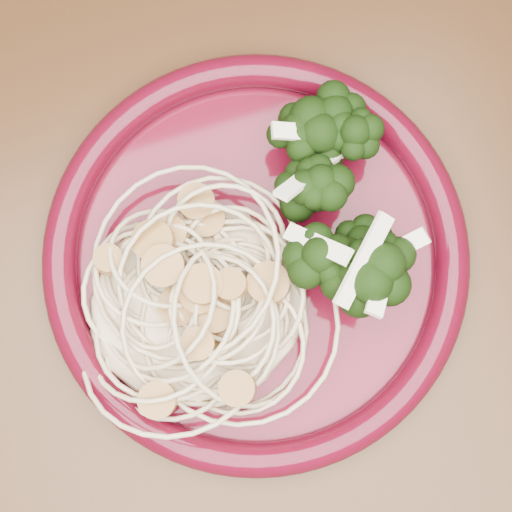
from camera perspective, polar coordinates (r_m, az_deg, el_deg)
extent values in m
plane|color=brown|center=(1.25, -1.02, -3.70)|extent=(3.50, 3.50, 0.00)
cube|color=#472814|center=(0.52, -2.43, 3.06)|extent=(1.20, 0.80, 0.04)
cylinder|color=#500918|center=(0.49, 0.00, -0.29)|extent=(0.37, 0.37, 0.01)
torus|color=#500818|center=(0.48, 0.00, -0.13)|extent=(0.38, 0.38, 0.02)
ellipsoid|color=beige|center=(0.47, -4.72, -3.79)|extent=(0.19, 0.18, 0.03)
ellipsoid|color=black|center=(0.47, 5.76, 4.94)|extent=(0.15, 0.18, 0.05)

